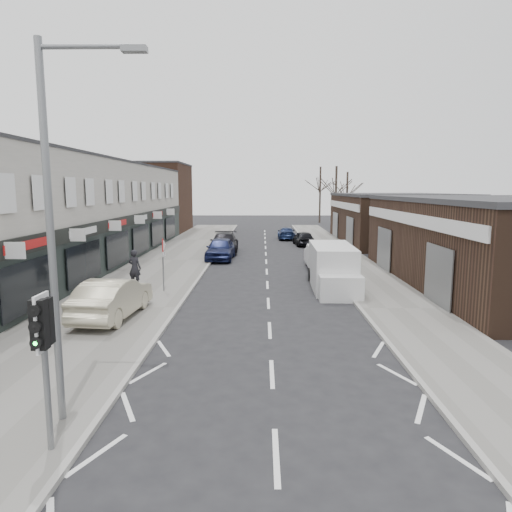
{
  "coord_description": "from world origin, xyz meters",
  "views": [
    {
      "loc": [
        -0.27,
        -10.21,
        5.15
      ],
      "look_at": [
        -0.52,
        7.1,
        2.6
      ],
      "focal_mm": 32.0,
      "sensor_mm": 36.0,
      "label": 1
    }
  ],
  "objects_px": {
    "parked_car_right_a": "(320,256)",
    "parked_car_right_c": "(286,233)",
    "traffic_light": "(43,336)",
    "parked_car_left_a": "(220,249)",
    "pedestrian": "(135,268)",
    "parked_car_right_b": "(303,238)",
    "sedan_on_pavement": "(113,298)",
    "street_lamp": "(58,215)",
    "white_van": "(333,268)",
    "parked_car_left_b": "(224,243)",
    "warning_sign": "(163,249)"
  },
  "relations": [
    {
      "from": "warning_sign",
      "to": "parked_car_right_a",
      "type": "relative_size",
      "value": 0.54
    },
    {
      "from": "sedan_on_pavement",
      "to": "parked_car_right_c",
      "type": "height_order",
      "value": "sedan_on_pavement"
    },
    {
      "from": "warning_sign",
      "to": "sedan_on_pavement",
      "type": "relative_size",
      "value": 0.56
    },
    {
      "from": "pedestrian",
      "to": "parked_car_right_a",
      "type": "distance_m",
      "value": 12.15
    },
    {
      "from": "parked_car_right_b",
      "to": "parked_car_right_a",
      "type": "bearing_deg",
      "value": 85.67
    },
    {
      "from": "parked_car_left_a",
      "to": "parked_car_left_b",
      "type": "distance_m",
      "value": 3.9
    },
    {
      "from": "sedan_on_pavement",
      "to": "parked_car_right_a",
      "type": "relative_size",
      "value": 0.97
    },
    {
      "from": "warning_sign",
      "to": "parked_car_right_b",
      "type": "distance_m",
      "value": 21.39
    },
    {
      "from": "parked_car_left_b",
      "to": "parked_car_right_b",
      "type": "relative_size",
      "value": 1.39
    },
    {
      "from": "parked_car_right_c",
      "to": "parked_car_left_a",
      "type": "bearing_deg",
      "value": 68.6
    },
    {
      "from": "street_lamp",
      "to": "parked_car_left_a",
      "type": "xyz_separation_m",
      "value": [
        1.16,
        23.66,
        -3.82
      ]
    },
    {
      "from": "traffic_light",
      "to": "parked_car_right_a",
      "type": "xyz_separation_m",
      "value": [
        7.89,
        21.33,
        -1.6
      ]
    },
    {
      "from": "sedan_on_pavement",
      "to": "parked_car_left_b",
      "type": "xyz_separation_m",
      "value": [
        2.77,
        19.55,
        -0.12
      ]
    },
    {
      "from": "sedan_on_pavement",
      "to": "parked_car_right_a",
      "type": "distance_m",
      "value": 15.49
    },
    {
      "from": "traffic_light",
      "to": "street_lamp",
      "type": "bearing_deg",
      "value": 95.88
    },
    {
      "from": "white_van",
      "to": "parked_car_left_b",
      "type": "bearing_deg",
      "value": 117.81
    },
    {
      "from": "street_lamp",
      "to": "parked_car_right_c",
      "type": "height_order",
      "value": "street_lamp"
    },
    {
      "from": "street_lamp",
      "to": "sedan_on_pavement",
      "type": "bearing_deg",
      "value": 101.62
    },
    {
      "from": "white_van",
      "to": "street_lamp",
      "type": "bearing_deg",
      "value": -118.12
    },
    {
      "from": "parked_car_right_a",
      "to": "parked_car_right_c",
      "type": "xyz_separation_m",
      "value": [
        -1.29,
        17.44,
        -0.2
      ]
    },
    {
      "from": "street_lamp",
      "to": "sedan_on_pavement",
      "type": "relative_size",
      "value": 1.67
    },
    {
      "from": "white_van",
      "to": "parked_car_left_a",
      "type": "bearing_deg",
      "value": 126.04
    },
    {
      "from": "white_van",
      "to": "parked_car_right_b",
      "type": "bearing_deg",
      "value": 91.02
    },
    {
      "from": "traffic_light",
      "to": "parked_car_left_a",
      "type": "xyz_separation_m",
      "value": [
        1.04,
        24.87,
        -1.61
      ]
    },
    {
      "from": "parked_car_left_b",
      "to": "parked_car_right_c",
      "type": "xyz_separation_m",
      "value": [
        5.6,
        10.0,
        -0.17
      ]
    },
    {
      "from": "white_van",
      "to": "pedestrian",
      "type": "xyz_separation_m",
      "value": [
        -10.29,
        -0.04,
        0.01
      ]
    },
    {
      "from": "street_lamp",
      "to": "parked_car_right_a",
      "type": "bearing_deg",
      "value": 68.27
    },
    {
      "from": "pedestrian",
      "to": "parked_car_right_c",
      "type": "relative_size",
      "value": 0.45
    },
    {
      "from": "street_lamp",
      "to": "sedan_on_pavement",
      "type": "height_order",
      "value": "street_lamp"
    },
    {
      "from": "parked_car_right_c",
      "to": "white_van",
      "type": "bearing_deg",
      "value": 93.23
    },
    {
      "from": "parked_car_left_a",
      "to": "parked_car_right_a",
      "type": "bearing_deg",
      "value": -25.87
    },
    {
      "from": "sedan_on_pavement",
      "to": "parked_car_right_b",
      "type": "relative_size",
      "value": 1.22
    },
    {
      "from": "street_lamp",
      "to": "pedestrian",
      "type": "distance_m",
      "value": 14.51
    },
    {
      "from": "parked_car_left_a",
      "to": "parked_car_left_b",
      "type": "relative_size",
      "value": 0.86
    },
    {
      "from": "pedestrian",
      "to": "parked_car_right_b",
      "type": "height_order",
      "value": "pedestrian"
    },
    {
      "from": "traffic_light",
      "to": "parked_car_left_b",
      "type": "height_order",
      "value": "traffic_light"
    },
    {
      "from": "sedan_on_pavement",
      "to": "parked_car_left_a",
      "type": "bearing_deg",
      "value": -95.51
    },
    {
      "from": "sedan_on_pavement",
      "to": "parked_car_right_a",
      "type": "xyz_separation_m",
      "value": [
        9.66,
        12.11,
        -0.09
      ]
    },
    {
      "from": "traffic_light",
      "to": "parked_car_right_b",
      "type": "xyz_separation_m",
      "value": [
        7.9,
        33.52,
        -1.74
      ]
    },
    {
      "from": "sedan_on_pavement",
      "to": "warning_sign",
      "type": "bearing_deg",
      "value": -97.24
    },
    {
      "from": "white_van",
      "to": "parked_car_right_c",
      "type": "bearing_deg",
      "value": 94.26
    },
    {
      "from": "warning_sign",
      "to": "pedestrian",
      "type": "xyz_separation_m",
      "value": [
        -1.77,
        1.07,
        -1.12
      ]
    },
    {
      "from": "street_lamp",
      "to": "parked_car_right_b",
      "type": "distance_m",
      "value": 33.52
    },
    {
      "from": "parked_car_left_b",
      "to": "parked_car_right_c",
      "type": "bearing_deg",
      "value": 59.19
    },
    {
      "from": "sedan_on_pavement",
      "to": "parked_car_right_a",
      "type": "height_order",
      "value": "sedan_on_pavement"
    },
    {
      "from": "traffic_light",
      "to": "parked_car_right_a",
      "type": "distance_m",
      "value": 22.8
    },
    {
      "from": "traffic_light",
      "to": "parked_car_right_b",
      "type": "relative_size",
      "value": 0.79
    },
    {
      "from": "parked_car_left_a",
      "to": "parked_car_right_a",
      "type": "distance_m",
      "value": 7.71
    },
    {
      "from": "traffic_light",
      "to": "parked_car_right_a",
      "type": "relative_size",
      "value": 0.63
    },
    {
      "from": "traffic_light",
      "to": "pedestrian",
      "type": "xyz_separation_m",
      "value": [
        -2.53,
        15.08,
        -1.33
      ]
    }
  ]
}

